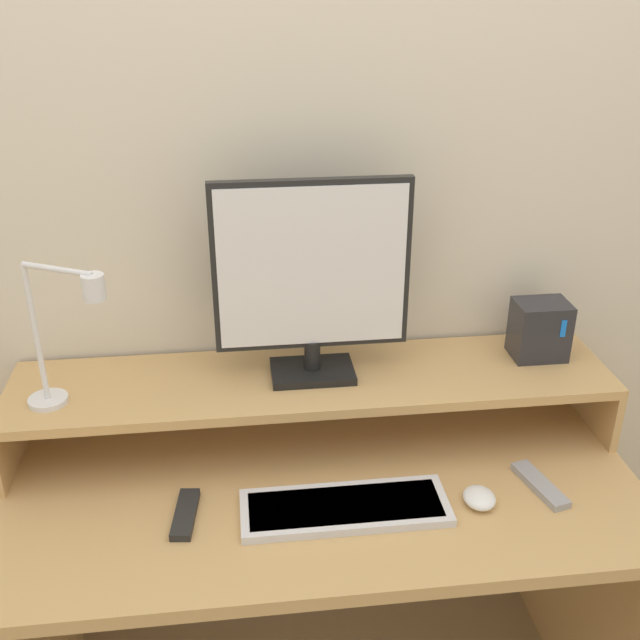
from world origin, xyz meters
TOP-DOWN VIEW (x-y plane):
  - wall_back at (0.00, 0.68)m, footprint 6.00×0.05m
  - desk at (0.00, 0.32)m, footprint 1.35×0.64m
  - monitor_shelf at (0.00, 0.49)m, footprint 1.35×0.30m
  - monitor at (-0.00, 0.50)m, footprint 0.42×0.12m
  - desk_lamp at (-0.51, 0.42)m, footprint 0.20×0.13m
  - router_dock at (0.54, 0.53)m, footprint 0.12×0.10m
  - keyboard at (0.03, 0.22)m, footprint 0.42×0.15m
  - mouse at (0.31, 0.21)m, footprint 0.07×0.08m
  - remote_control at (-0.29, 0.24)m, footprint 0.06×0.15m
  - remote_secondary at (0.45, 0.24)m, footprint 0.08×0.16m

SIDE VIEW (x-z plane):
  - desk at x=0.00m, z-range 0.16..0.89m
  - remote_control at x=-0.29m, z-range 0.73..0.74m
  - remote_secondary at x=0.45m, z-range 0.73..0.74m
  - keyboard at x=0.03m, z-range 0.73..0.75m
  - mouse at x=0.31m, z-range 0.73..0.76m
  - monitor_shelf at x=0.00m, z-range 0.79..0.95m
  - router_dock at x=0.54m, z-range 0.89..1.03m
  - desk_lamp at x=-0.51m, z-range 0.90..1.22m
  - monitor at x=0.00m, z-range 0.90..1.35m
  - wall_back at x=0.00m, z-range 0.00..2.50m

